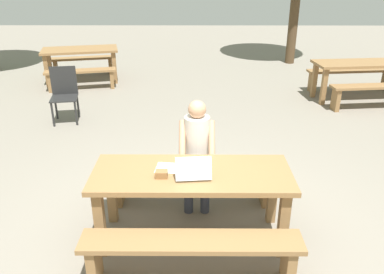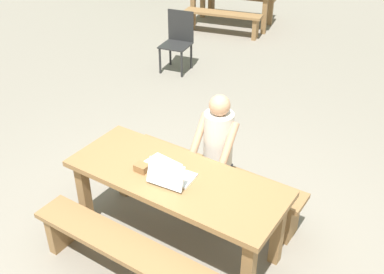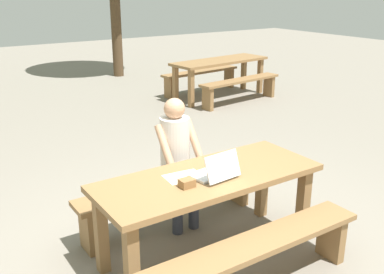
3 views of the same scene
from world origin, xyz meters
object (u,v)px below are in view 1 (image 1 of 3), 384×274
Objects in this scene: laptop at (193,171)px; small_pouch at (162,174)px; person_seated at (197,148)px; plastic_chair at (64,93)px; picnic_table_front at (192,183)px; picnic_table_mid at (80,54)px; picnic_table_rear at (367,68)px.

laptop reaches higher than small_pouch.
person_seated is at bearing -98.90° from laptop.
person_seated is 3.52m from plastic_chair.
laptop is 4.01m from plastic_chair.
laptop is 0.28× the size of person_seated.
person_seated is (0.05, 0.57, 0.09)m from picnic_table_front.
picnic_table_mid is (-2.59, 5.72, 0.02)m from picnic_table_front.
laptop reaches higher than picnic_table_rear.
small_pouch is at bearing -160.40° from picnic_table_front.
picnic_table_front is 1.04× the size of picnic_table_mid.
picnic_table_front is 3.94m from plastic_chair.
picnic_table_front is at bearing -78.36° from picnic_table_mid.
laptop is at bearing -82.07° from picnic_table_front.
picnic_table_mid reaches higher than picnic_table_rear.
person_seated reaches higher than small_pouch.
picnic_table_rear is at bearing -24.53° from picnic_table_mid.
picnic_table_mid is at bearing 117.19° from person_seated.
small_pouch is at bearing -116.14° from person_seated.
picnic_table_rear is (3.45, 4.53, -0.15)m from laptop.
picnic_table_front is 0.58m from person_seated.
picnic_table_mid is at bearing 111.69° from small_pouch.
small_pouch is 0.12× the size of plastic_chair.
picnic_table_mid reaches higher than picnic_table_front.
small_pouch is at bearing -0.35° from laptop.
laptop reaches higher than picnic_table_mid.
person_seated is 5.79m from picnic_table_mid.
picnic_table_front is at bearing 19.60° from small_pouch.
laptop is 0.37× the size of plastic_chair.
laptop is 0.19× the size of picnic_table_mid.
small_pouch is 6.26m from picnic_table_mid.
person_seated reaches higher than picnic_table_front.
picnic_table_front is 2.02× the size of plastic_chair.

